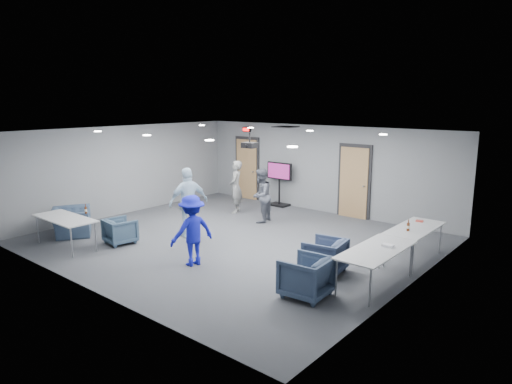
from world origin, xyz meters
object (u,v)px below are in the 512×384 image
Objects in this scene: person_c at (189,202)px; chair_right_c at (306,277)px; person_a at (236,187)px; bottle_front at (86,210)px; bottle_right at (408,227)px; table_right_b at (376,251)px; tv_stand at (279,181)px; chair_front_a at (120,231)px; projector at (250,145)px; chair_front_b at (71,222)px; table_front_left at (65,219)px; chair_right_b at (325,256)px; person_b at (261,196)px; person_d at (192,230)px; table_right_a at (415,229)px.

chair_right_c is at bearing 93.77° from person_c.
person_c is (0.74, -2.62, 0.08)m from person_a.
bottle_front is 7.56m from bottle_right.
table_right_b is 6.85m from tv_stand.
chair_front_a is 3.81m from projector.
projector is at bearing -114.50° from chair_front_b.
bottle_front is (-6.67, -2.03, 0.13)m from table_right_b.
person_c reaches higher than chair_right_c.
table_front_left is (-5.96, -1.33, 0.32)m from chair_right_c.
chair_right_b is 5.11m from chair_front_a.
person_b is at bearing -93.41° from chair_front_b.
chair_right_b is at bearing 24.87° from table_front_left.
person_d is 5.93m from tv_stand.
table_right_a reaches higher than chair_front_b.
bottle_right is at bearing 67.85° from person_b.
bottle_front reaches higher than table_right_a.
person_b is at bearing 40.62° from person_a.
tv_stand reaches higher than chair_right_c.
table_right_a is 5.14× the size of projector.
chair_right_b is at bearing -154.11° from chair_front_a.
projector reaches higher than person_a.
person_d is 2.51m from chair_front_a.
person_b is at bearing -136.19° from chair_right_c.
person_d reaches higher than tv_stand.
bottle_right is (7.56, 3.51, 0.48)m from chair_front_b.
table_right_b is 1.55m from bottle_right.
table_right_a is at bearing 72.22° from person_b.
person_c is at bearing -162.77° from bottle_right.
person_b is at bearing -130.70° from chair_right_b.
person_b is at bearing 66.19° from table_front_left.
person_c is at bearing -97.91° from chair_right_b.
chair_front_a is (-0.08, -4.14, -0.50)m from person_a.
table_right_a is 1.90m from table_right_b.
chair_front_b is 1.10m from table_front_left.
table_right_a is (7.58, 3.86, 0.34)m from chair_front_b.
table_right_b is (7.58, 1.96, 0.34)m from chair_front_b.
person_a is at bearing 170.06° from bottle_right.
person_d is at bearing 112.19° from table_right_b.
tv_stand is (-5.42, 4.19, 0.13)m from table_right_b.
person_d is at bearing -140.09° from chair_front_b.
person_a is 1.04× the size of person_b.
tv_stand is (-1.91, 5.62, 0.06)m from person_d.
person_b is 3.77m from person_d.
chair_front_b is at bearing 104.49° from table_right_b.
chair_right_c is (3.82, -3.42, -0.41)m from person_b.
person_d is at bearing -71.23° from tv_stand.
table_right_b reaches higher than chair_front_b.
bottle_front reaches higher than table_right_b.
projector is at bearing -111.93° from chair_right_b.
table_right_a is 1.26× the size of tv_stand.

